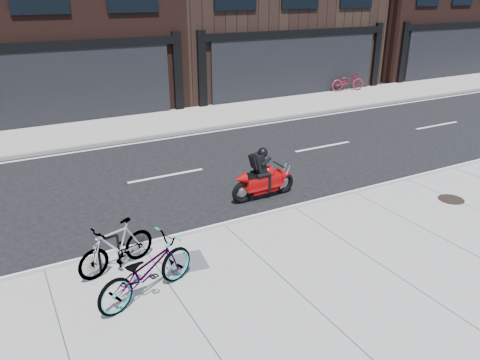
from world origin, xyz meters
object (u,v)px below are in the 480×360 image
motorcycle (266,177)px  manhole_cover (451,199)px  bike_rack (109,251)px  utility_grate (187,262)px  bicycle_rear (116,246)px  bicycle_far (348,81)px  bicycle_front (146,270)px

motorcycle → manhole_cover: motorcycle is taller
bike_rack → utility_grate: (1.43, -0.44, -0.43)m
bike_rack → bicycle_rear: bicycle_rear is taller
utility_grate → motorcycle: bearing=34.5°
bicycle_far → manhole_cover: 14.45m
bicycle_rear → bike_rack: bearing=-107.6°
utility_grate → bicycle_rear: bearing=160.9°
bicycle_front → bicycle_far: (15.55, 12.74, -0.03)m
bicycle_front → utility_grate: 1.37m
motorcycle → manhole_cover: bearing=-35.1°
motorcycle → utility_grate: bearing=-146.6°
bike_rack → utility_grate: size_ratio=1.00×
bicycle_front → motorcycle: (4.31, 2.95, -0.08)m
bike_rack → bicycle_front: (0.38, -1.14, 0.10)m
bicycle_front → utility_grate: bicycle_front is taller
bicycle_front → bicycle_far: size_ratio=1.06×
bicycle_rear → motorcycle: (4.54, 1.80, -0.04)m
bicycle_front → motorcycle: motorcycle is taller
bike_rack → manhole_cover: size_ratio=1.13×
bicycle_rear → bicycle_far: size_ratio=0.87×
bike_rack → bicycle_far: bearing=36.1°
utility_grate → bicycle_far: bearing=39.7°
bicycle_rear → motorcycle: size_ratio=0.86×
motorcycle → bicycle_front: bearing=-146.8°
bike_rack → bicycle_rear: size_ratio=0.45×
bicycle_far → utility_grate: bearing=140.9°
bike_rack → bicycle_front: bicycle_front is taller
bicycle_front → bicycle_far: 20.11m
bicycle_far → manhole_cover: (-7.17, -12.54, -0.50)m
bicycle_far → utility_grate: (-14.50, -12.04, -0.50)m
bicycle_front → utility_grate: size_ratio=2.71×
bicycle_rear → utility_grate: bicycle_rear is taller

